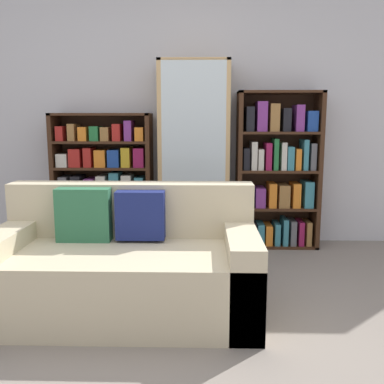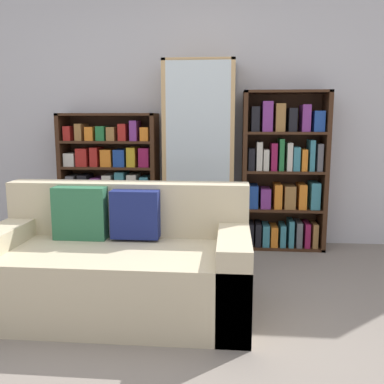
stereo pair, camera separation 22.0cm
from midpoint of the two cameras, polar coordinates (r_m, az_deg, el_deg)
The scene contains 7 objects.
ground_plane at distance 2.45m, azimuth -5.20°, elevation -21.03°, with size 16.00×16.00×0.00m, color gray.
wall_back at distance 4.40m, azimuth 0.02°, elevation 10.96°, with size 6.53×0.06×2.70m.
couch at distance 2.89m, azimuth -7.50°, elevation -9.74°, with size 1.70×0.85×0.81m.
bookshelf_left at distance 4.36m, azimuth -9.43°, elevation 1.29°, with size 0.97×0.32×1.31m.
display_cabinet at distance 4.18m, azimuth 2.49°, elevation 4.71°, with size 0.68×0.36×1.80m.
bookshelf_right at distance 4.25m, azimuth 13.54°, elevation 2.37°, with size 0.80×0.32×1.51m.
wine_bottle at distance 3.72m, azimuth 8.65°, elevation -7.73°, with size 0.08×0.08×0.35m.
Camera 2 is at (0.51, -2.06, 1.25)m, focal length 40.00 mm.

